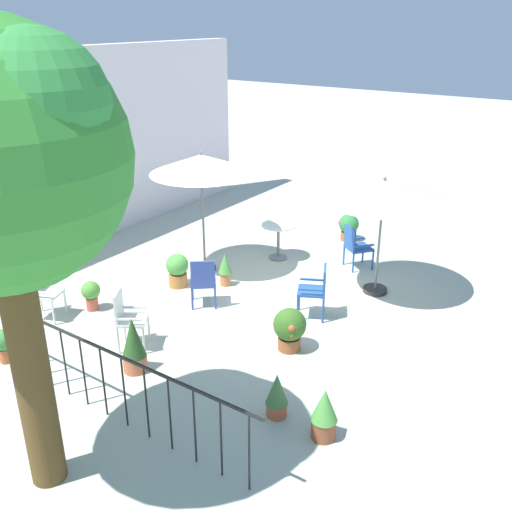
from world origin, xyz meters
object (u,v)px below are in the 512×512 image
at_px(patio_chair_0, 127,316).
at_px(potted_plant_4, 290,328).
at_px(patio_chair_2, 316,288).
at_px(patio_chair_4, 203,280).
at_px(patio_umbrella_0, 384,191).
at_px(potted_plant_2, 134,345).
at_px(potted_plant_0, 91,293).
at_px(potted_plant_7, 177,269).
at_px(cafe_table_0, 278,235).
at_px(potted_plant_6, 324,413).
at_px(potted_plant_5, 277,394).
at_px(patio_chair_1, 39,289).
at_px(potted_plant_1, 225,268).
at_px(potted_plant_3, 4,343).
at_px(patio_chair_3, 355,245).
at_px(patio_umbrella_1, 201,165).
at_px(potted_plant_8, 348,226).

relative_size(patio_chair_0, potted_plant_4, 1.40).
distance_m(patio_chair_2, patio_chair_4, 1.96).
height_order(patio_umbrella_0, potted_plant_2, patio_umbrella_0).
height_order(potted_plant_0, potted_plant_2, potted_plant_2).
bearing_deg(potted_plant_7, patio_chair_4, -111.50).
height_order(cafe_table_0, potted_plant_6, cafe_table_0).
bearing_deg(potted_plant_2, patio_umbrella_0, -22.67).
bearing_deg(potted_plant_5, potted_plant_4, 25.64).
height_order(potted_plant_4, potted_plant_6, potted_plant_6).
xyz_separation_m(patio_chair_2, potted_plant_6, (-2.60, -1.55, -0.19)).
bearing_deg(patio_chair_4, potted_plant_7, 68.50).
relative_size(patio_chair_4, potted_plant_5, 1.47).
bearing_deg(patio_chair_4, patio_chair_1, 132.95).
distance_m(potted_plant_1, potted_plant_3, 4.04).
xyz_separation_m(patio_chair_2, potted_plant_3, (-3.77, 3.10, -0.23)).
xyz_separation_m(potted_plant_0, potted_plant_2, (-0.90, -1.96, 0.11)).
distance_m(patio_chair_2, patio_chair_3, 2.27).
xyz_separation_m(patio_chair_1, potted_plant_5, (0.06, -4.65, -0.21)).
bearing_deg(patio_chair_4, potted_plant_2, -168.13).
distance_m(patio_chair_4, potted_plant_1, 0.94).
bearing_deg(potted_plant_7, potted_plant_2, -150.91).
bearing_deg(potted_plant_1, patio_chair_1, 147.14).
bearing_deg(patio_chair_3, cafe_table_0, 106.33).
relative_size(patio_chair_3, potted_plant_2, 1.06).
bearing_deg(patio_umbrella_1, potted_plant_0, 167.17).
height_order(patio_chair_4, potted_plant_4, patio_chair_4).
xyz_separation_m(cafe_table_0, potted_plant_7, (-2.20, 0.84, -0.17)).
xyz_separation_m(patio_chair_2, potted_plant_8, (3.58, 1.15, -0.21)).
bearing_deg(patio_chair_0, potted_plant_2, -126.54).
bearing_deg(patio_chair_0, potted_plant_8, -7.02).
height_order(patio_chair_3, potted_plant_1, patio_chair_3).
xyz_separation_m(patio_chair_0, potted_plant_0, (0.50, 1.42, -0.24)).
distance_m(patio_umbrella_1, patio_chair_0, 3.43).
relative_size(patio_umbrella_0, potted_plant_3, 4.21).
bearing_deg(potted_plant_4, patio_umbrella_1, 61.89).
bearing_deg(potted_plant_8, patio_chair_3, -149.42).
bearing_deg(patio_umbrella_0, patio_chair_1, 133.99).
xyz_separation_m(patio_chair_1, patio_chair_2, (2.62, -3.78, 0.01)).
distance_m(patio_umbrella_1, potted_plant_1, 1.97).
distance_m(patio_chair_4, potted_plant_2, 2.13).
bearing_deg(patio_chair_1, potted_plant_8, -23.02).
bearing_deg(patio_chair_2, patio_chair_0, 142.52).
relative_size(patio_chair_4, potted_plant_1, 1.41).
height_order(patio_chair_0, potted_plant_2, patio_chair_0).
bearing_deg(potted_plant_0, potted_plant_4, -76.47).
relative_size(patio_umbrella_0, patio_chair_4, 2.41).
xyz_separation_m(cafe_table_0, potted_plant_0, (-3.75, 1.43, -0.21)).
distance_m(potted_plant_2, potted_plant_3, 1.96).
bearing_deg(potted_plant_2, potted_plant_5, -82.38).
height_order(patio_umbrella_1, patio_chair_0, patio_umbrella_1).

